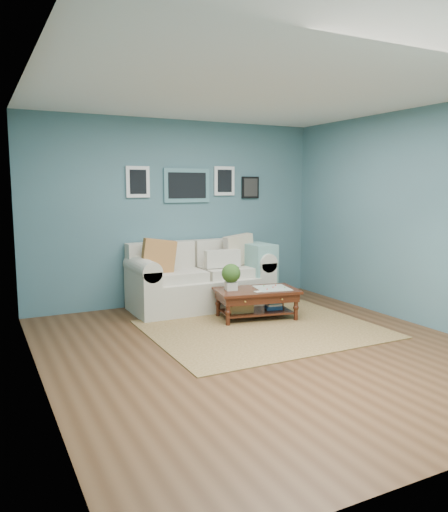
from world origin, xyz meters
TOP-DOWN VIEW (x-y plane):
  - room_shell at (0.01, 0.06)m, footprint 5.00×5.02m
  - area_rug at (0.38, 0.63)m, footprint 2.71×2.17m
  - loveseat at (0.24, 2.03)m, footprint 2.05×0.93m
  - coffee_table at (0.50, 1.12)m, footprint 1.16×0.81m

SIDE VIEW (x-z plane):
  - area_rug at x=0.38m, z-range 0.00..0.01m
  - coffee_table at x=0.50m, z-range -0.04..0.70m
  - loveseat at x=0.24m, z-range -0.10..0.96m
  - room_shell at x=0.01m, z-range 0.01..2.71m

